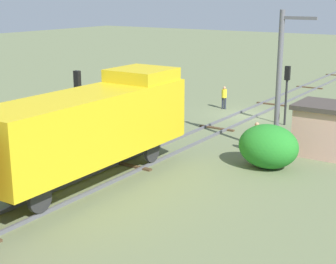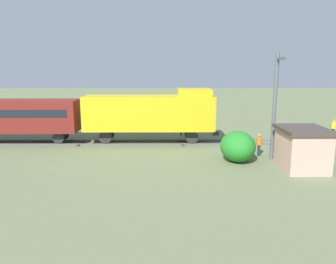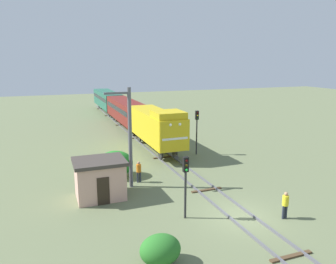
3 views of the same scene
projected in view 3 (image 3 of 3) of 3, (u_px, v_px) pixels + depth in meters
The scene contains 13 objects.
ground_plane at pixel (240, 217), 20.01m from camera, with size 160.86×160.86×0.00m, color #66704C.
railway_track at pixel (240, 216), 20.00m from camera, with size 2.40×107.24×0.16m.
locomotive at pixel (156, 125), 34.12m from camera, with size 2.90×11.60×4.60m.
passenger_car_leading at pixel (126, 110), 46.36m from camera, with size 2.84×14.00×3.66m.
passenger_car_trailing at pixel (107, 99), 59.71m from camera, with size 2.84×14.00×3.66m.
traffic_signal_near at pixel (186, 176), 19.33m from camera, with size 0.32×0.34×3.86m.
traffic_signal_mid at pixel (197, 124), 32.72m from camera, with size 0.32×0.34×4.50m.
worker_near_track at pixel (285, 203), 19.63m from camera, with size 0.38×0.38×1.70m.
worker_by_signal at pixel (139, 170), 25.54m from camera, with size 0.38×0.38×1.70m.
catenary_mast at pixel (129, 135), 23.95m from camera, with size 1.94×0.28×7.52m.
relay_hut at pixel (100, 178), 22.63m from camera, with size 3.50×2.90×2.74m.
bush_near at pixel (160, 250), 15.29m from camera, with size 1.97×1.62×1.44m, color #2A7026.
bush_mid at pixel (115, 164), 26.78m from camera, with size 2.98×2.44×2.16m, color #247B26.
Camera 3 is at (-10.64, -15.69, 9.37)m, focal length 35.00 mm.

